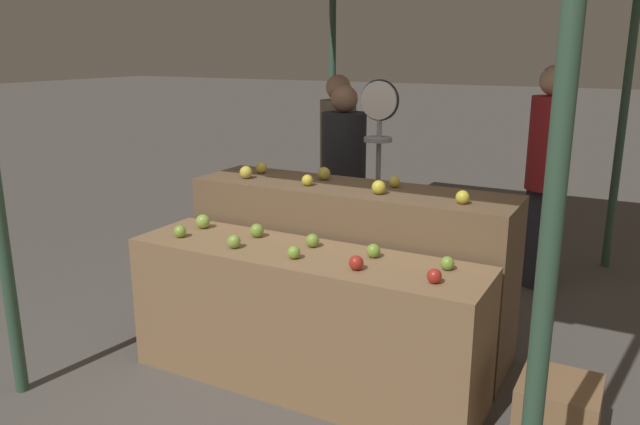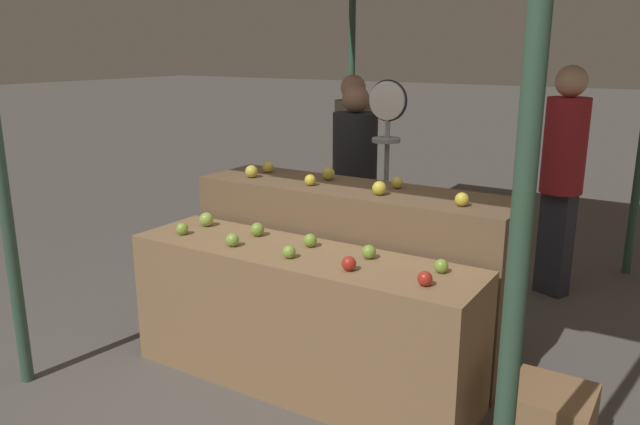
{
  "view_description": "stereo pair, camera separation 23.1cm",
  "coord_description": "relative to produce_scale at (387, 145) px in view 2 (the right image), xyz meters",
  "views": [
    {
      "loc": [
        1.62,
        -2.82,
        1.89
      ],
      "look_at": [
        -0.05,
        0.3,
        0.95
      ],
      "focal_mm": 35.0,
      "sensor_mm": 36.0,
      "label": 1
    },
    {
      "loc": [
        1.82,
        -2.7,
        1.89
      ],
      "look_at": [
        -0.05,
        0.3,
        0.95
      ],
      "focal_mm": 35.0,
      "sensor_mm": 36.0,
      "label": 2
    }
  ],
  "objects": [
    {
      "name": "ground_plane",
      "position": [
        0.1,
        -1.25,
        -1.22
      ],
      "size": [
        60.0,
        60.0,
        0.0
      ],
      "primitive_type": "plane",
      "color": "#59544F"
    },
    {
      "name": "display_counter_front",
      "position": [
        0.1,
        -1.25,
        -0.82
      ],
      "size": [
        2.05,
        0.55,
        0.8
      ],
      "primitive_type": "cube",
      "color": "olive",
      "rests_on": "ground_plane"
    },
    {
      "name": "display_counter_back",
      "position": [
        0.1,
        -0.65,
        -0.7
      ],
      "size": [
        2.05,
        0.55,
        1.05
      ],
      "primitive_type": "cube",
      "color": "brown",
      "rests_on": "ground_plane"
    },
    {
      "name": "apple_front_0",
      "position": [
        -0.68,
        -1.35,
        -0.39
      ],
      "size": [
        0.07,
        0.07,
        0.07
      ],
      "primitive_type": "sphere",
      "color": "#84AD3D",
      "rests_on": "display_counter_front"
    },
    {
      "name": "apple_front_1",
      "position": [
        -0.28,
        -1.37,
        -0.39
      ],
      "size": [
        0.08,
        0.08,
        0.08
      ],
      "primitive_type": "sphere",
      "color": "#84AD3D",
      "rests_on": "display_counter_front"
    },
    {
      "name": "apple_front_2",
      "position": [
        0.11,
        -1.37,
        -0.39
      ],
      "size": [
        0.07,
        0.07,
        0.07
      ],
      "primitive_type": "sphere",
      "color": "#84AD3D",
      "rests_on": "display_counter_front"
    },
    {
      "name": "apple_front_3",
      "position": [
        0.47,
        -1.37,
        -0.39
      ],
      "size": [
        0.08,
        0.08,
        0.08
      ],
      "primitive_type": "sphere",
      "color": "#AD281E",
      "rests_on": "display_counter_front"
    },
    {
      "name": "apple_front_4",
      "position": [
        0.88,
        -1.36,
        -0.39
      ],
      "size": [
        0.07,
        0.07,
        0.07
      ],
      "primitive_type": "sphere",
      "color": "#AD281E",
      "rests_on": "display_counter_front"
    },
    {
      "name": "apple_front_5",
      "position": [
        -0.68,
        -1.14,
        -0.38
      ],
      "size": [
        0.09,
        0.09,
        0.09
      ],
      "primitive_type": "sphere",
      "color": "#8EB247",
      "rests_on": "display_counter_front"
    },
    {
      "name": "apple_front_6",
      "position": [
        -0.28,
        -1.14,
        -0.38
      ],
      "size": [
        0.08,
        0.08,
        0.08
      ],
      "primitive_type": "sphere",
      "color": "#7AA338",
      "rests_on": "display_counter_front"
    },
    {
      "name": "apple_front_7",
      "position": [
        0.09,
        -1.14,
        -0.39
      ],
      "size": [
        0.08,
        0.08,
        0.08
      ],
      "primitive_type": "sphere",
      "color": "#7AA338",
      "rests_on": "display_counter_front"
    },
    {
      "name": "apple_front_8",
      "position": [
        0.47,
        -1.15,
        -0.39
      ],
      "size": [
        0.08,
        0.08,
        0.08
      ],
      "primitive_type": "sphere",
      "color": "#7AA338",
      "rests_on": "display_counter_front"
    },
    {
      "name": "apple_front_9",
      "position": [
        0.88,
        -1.15,
        -0.39
      ],
      "size": [
        0.07,
        0.07,
        0.07
      ],
      "primitive_type": "sphere",
      "color": "#7AA338",
      "rests_on": "display_counter_front"
    },
    {
      "name": "apple_back_0",
      "position": [
        -0.62,
        -0.76,
        -0.13
      ],
      "size": [
        0.08,
        0.08,
        0.08
      ],
      "primitive_type": "sphere",
      "color": "gold",
      "rests_on": "display_counter_back"
    },
    {
      "name": "apple_back_1",
      "position": [
        -0.15,
        -0.76,
        -0.13
      ],
      "size": [
        0.07,
        0.07,
        0.07
      ],
      "primitive_type": "sphere",
      "color": "gold",
      "rests_on": "display_counter_back"
    },
    {
      "name": "apple_back_2",
      "position": [
        0.33,
        -0.76,
        -0.13
      ],
      "size": [
        0.08,
        0.08,
        0.08
      ],
      "primitive_type": "sphere",
      "color": "gold",
      "rests_on": "display_counter_back"
    },
    {
      "name": "apple_back_3",
      "position": [
        0.83,
        -0.76,
        -0.13
      ],
      "size": [
        0.08,
        0.08,
        0.08
      ],
      "primitive_type": "sphere",
      "color": "gold",
      "rests_on": "display_counter_back"
    },
    {
      "name": "apple_back_4",
      "position": [
        -0.63,
        -0.56,
        -0.13
      ],
      "size": [
        0.08,
        0.08,
        0.08
      ],
      "primitive_type": "sphere",
      "color": "yellow",
      "rests_on": "display_counter_back"
    },
    {
      "name": "apple_back_5",
      "position": [
        -0.15,
        -0.55,
        -0.13
      ],
      "size": [
        0.08,
        0.08,
        0.08
      ],
      "primitive_type": "sphere",
      "color": "gold",
      "rests_on": "display_counter_back"
    },
    {
      "name": "apple_back_6",
      "position": [
        0.34,
        -0.54,
        -0.14
      ],
      "size": [
        0.07,
        0.07,
        0.07
      ],
      "primitive_type": "sphere",
      "color": "yellow",
      "rests_on": "display_counter_back"
    },
    {
      "name": "produce_scale",
      "position": [
        0.0,
        0.0,
        0.0
      ],
      "size": [
        0.29,
        0.2,
        1.68
      ],
      "color": "#99999E",
      "rests_on": "ground_plane"
    },
    {
      "name": "person_vendor_at_scale",
      "position": [
        -0.43,
        0.32,
        -0.3
      ],
      "size": [
        0.48,
        0.48,
        1.61
      ],
      "rotation": [
        0.0,
        0.0,
        3.61
      ],
      "color": "#2D2D38",
      "rests_on": "ground_plane"
    },
    {
      "name": "person_customer_left",
      "position": [
        -0.75,
        0.86,
        -0.25
      ],
      "size": [
        0.33,
        0.33,
        1.66
      ],
      "rotation": [
        0.0,
        0.0,
        3.12
      ],
      "color": "#2D2D38",
      "rests_on": "ground_plane"
    },
    {
      "name": "person_customer_right",
      "position": [
        1.02,
        0.94,
        -0.18
      ],
      "size": [
        0.41,
        0.41,
        1.77
      ],
      "rotation": [
        0.0,
        0.0,
        2.75
      ],
      "color": "#2D2D38",
      "rests_on": "ground_plane"
    },
    {
      "name": "wooden_crate_side",
      "position": [
        1.47,
        -1.22,
        -1.04
      ],
      "size": [
        0.37,
        0.37,
        0.37
      ],
      "primitive_type": "cube",
      "color": "olive",
      "rests_on": "ground_plane"
    }
  ]
}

